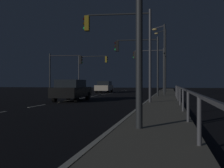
# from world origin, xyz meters

# --- Properties ---
(ground_plane) EXTENTS (112.00, 112.00, 0.00)m
(ground_plane) POSITION_xyz_m (0.00, 17.50, 0.00)
(ground_plane) COLOR black
(ground_plane) RESTS_ON ground
(sidewalk_right) EXTENTS (2.10, 77.00, 0.14)m
(sidewalk_right) POSITION_xyz_m (7.15, 17.50, 0.07)
(sidewalk_right) COLOR gray
(sidewalk_right) RESTS_ON ground
(lane_markings_center) EXTENTS (0.14, 50.00, 0.01)m
(lane_markings_center) POSITION_xyz_m (0.00, 21.00, 0.01)
(lane_markings_center) COLOR silver
(lane_markings_center) RESTS_ON ground
(lane_edge_line) EXTENTS (0.14, 53.00, 0.01)m
(lane_edge_line) POSITION_xyz_m (5.85, 22.50, 0.01)
(lane_edge_line) COLOR silver
(lane_edge_line) RESTS_ON ground
(car) EXTENTS (1.97, 4.46, 1.57)m
(car) POSITION_xyz_m (0.43, 17.40, 0.82)
(car) COLOR black
(car) RESTS_ON ground
(car_oncoming) EXTENTS (2.04, 4.49, 1.57)m
(car_oncoming) POSITION_xyz_m (-1.28, 34.33, 0.82)
(car_oncoming) COLOR beige
(car_oncoming) RESTS_ON ground
(traffic_light_overhead_east) EXTENTS (3.99, 0.58, 5.35)m
(traffic_light_overhead_east) POSITION_xyz_m (4.74, 23.01, 3.91)
(traffic_light_overhead_east) COLOR #2D3033
(traffic_light_overhead_east) RESTS_ON sidewalk_right
(traffic_light_mid_right) EXTENTS (4.78, 0.38, 5.70)m
(traffic_light_mid_right) POSITION_xyz_m (-4.41, 38.38, 4.05)
(traffic_light_mid_right) COLOR #4C4C51
(traffic_light_mid_right) RESTS_ON ground
(traffic_light_far_left) EXTENTS (4.29, 0.62, 5.76)m
(traffic_light_far_left) POSITION_xyz_m (4.53, 15.30, 4.20)
(traffic_light_far_left) COLOR #4C4C51
(traffic_light_far_left) RESTS_ON sidewalk_right
(traffic_light_far_center) EXTENTS (4.00, 0.73, 4.81)m
(traffic_light_far_center) POSITION_xyz_m (-4.61, 28.34, 3.41)
(traffic_light_far_center) COLOR #2D3033
(traffic_light_far_center) RESTS_ON ground
(traffic_light_far_right) EXTENTS (4.03, 0.44, 5.61)m
(traffic_light_far_right) POSITION_xyz_m (5.07, 33.33, 4.09)
(traffic_light_far_right) COLOR #2D3033
(traffic_light_far_right) RESTS_ON sidewalk_right
(street_lamp_across_street) EXTENTS (1.41, 1.45, 7.11)m
(street_lamp_across_street) POSITION_xyz_m (6.79, 26.39, 4.42)
(street_lamp_across_street) COLOR #2D3033
(street_lamp_across_street) RESTS_ON sidewalk_right
(street_lamp_mid_block) EXTENTS (1.67, 1.93, 8.49)m
(street_lamp_mid_block) POSITION_xyz_m (6.73, 35.79, 5.19)
(street_lamp_mid_block) COLOR #2D3033
(street_lamp_mid_block) RESTS_ON sidewalk_right
(barrier_fence) EXTENTS (0.09, 25.08, 0.98)m
(barrier_fence) POSITION_xyz_m (8.05, 10.50, 0.88)
(barrier_fence) COLOR #59595E
(barrier_fence) RESTS_ON sidewalk_right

